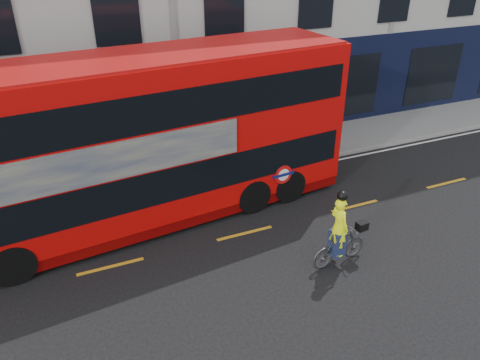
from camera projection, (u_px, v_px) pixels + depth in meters
ground at (267, 262)px, 12.91m from camera, size 120.00×120.00×0.00m
pavement at (193, 164)px, 18.14m from camera, size 60.00×3.00×0.12m
kerb at (206, 181)px, 16.93m from camera, size 60.00×0.12×0.13m
road_edge_line at (209, 186)px, 16.71m from camera, size 58.00×0.10×0.01m
lane_dashes at (245, 233)px, 14.12m from camera, size 58.00×0.12×0.01m
bus at (146, 141)px, 13.75m from camera, size 12.91×4.14×5.12m
cyclist at (339, 240)px, 12.52m from camera, size 1.79×0.68×2.29m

